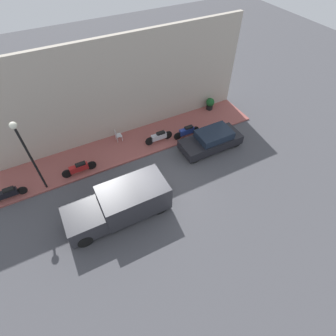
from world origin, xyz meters
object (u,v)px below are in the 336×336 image
delivery_van (119,204)px  scooter_silver (159,137)px  potted_plant (210,103)px  cafe_chair (117,135)px  parked_car (211,140)px  streetlamp (25,147)px  motorcycle_blue (187,131)px  motorcycle_black (8,194)px  motorcycle_red (79,168)px

delivery_van → scooter_silver: size_ratio=2.70×
potted_plant → cafe_chair: potted_plant is taller
parked_car → streetlamp: size_ratio=0.88×
motorcycle_blue → streetlamp: size_ratio=0.42×
scooter_silver → streetlamp: streetlamp is taller
potted_plant → cafe_chair: (-0.22, 7.69, -0.02)m
motorcycle_black → motorcycle_red: 4.03m
delivery_van → scooter_silver: 6.11m
motorcycle_red → potted_plant: size_ratio=2.23×
scooter_silver → potted_plant: size_ratio=2.13×
delivery_van → motorcycle_black: bearing=53.9°
motorcycle_red → streetlamp: size_ratio=0.44×
scooter_silver → motorcycle_black: bearing=92.6°
parked_car → cafe_chair: size_ratio=4.85×
delivery_van → cafe_chair: delivery_van is taller
parked_car → delivery_van: size_ratio=0.77×
streetlamp → cafe_chair: streetlamp is taller
parked_car → streetlamp: streetlamp is taller
motorcycle_red → parked_car: bearing=-101.0°
parked_car → delivery_van: bearing=107.1°
delivery_van → motorcycle_blue: size_ratio=2.71×
motorcycle_blue → potted_plant: 3.82m
parked_car → scooter_silver: 3.54m
parked_car → streetlamp: 10.99m
potted_plant → streetlamp: bearing=99.6°
motorcycle_black → delivery_van: bearing=-126.1°
potted_plant → motorcycle_blue: bearing=121.7°
cafe_chair → parked_car: bearing=-122.3°
motorcycle_red → motorcycle_blue: motorcycle_blue is taller
parked_car → cafe_chair: parked_car is taller
delivery_van → potted_plant: size_ratio=5.75×
motorcycle_black → cafe_chair: (1.83, -7.13, 0.08)m
motorcycle_blue → cafe_chair: size_ratio=2.32×
potted_plant → cafe_chair: bearing=91.7°
parked_car → motorcycle_red: size_ratio=1.99×
potted_plant → cafe_chair: 7.69m
parked_car → scooter_silver: parked_car is taller
motorcycle_black → streetlamp: 3.42m
parked_car → potted_plant: 4.30m
motorcycle_red → streetlamp: bearing=95.0°
motorcycle_red → cafe_chair: 3.57m
motorcycle_red → motorcycle_blue: 7.54m
motorcycle_black → potted_plant: (2.06, -14.82, 0.11)m
delivery_van → potted_plant: 11.25m
motorcycle_black → scooter_silver: scooter_silver is taller
motorcycle_black → motorcycle_blue: motorcycle_blue is taller
delivery_van → cafe_chair: bearing=-18.6°
delivery_van → potted_plant: bearing=-58.5°
motorcycle_red → delivery_van: bearing=-162.8°
parked_car → motorcycle_red: bearing=79.0°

